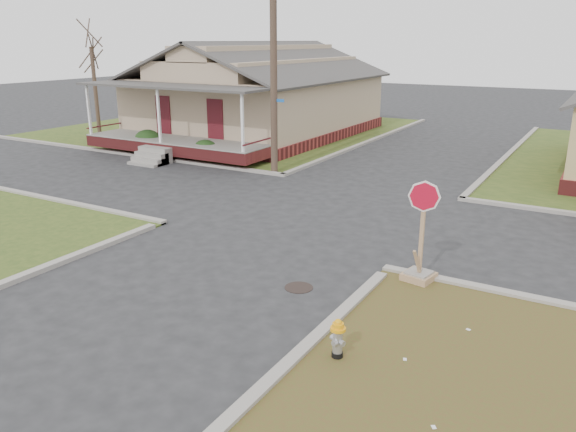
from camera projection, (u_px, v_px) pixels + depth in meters
The scene contains 11 objects.
ground at pixel (232, 262), 14.05m from camera, with size 120.00×120.00×0.00m, color #242426.
verge_far_left at pixel (231, 128), 35.12m from camera, with size 19.00×19.00×0.05m, color #334B1A.
curbs at pixel (322, 211), 18.17m from camera, with size 80.00×40.00×0.12m, color gray, non-canonical shape.
manhole at pixel (299, 288), 12.58m from camera, with size 0.64×0.64×0.01m, color black.
corner_house at pixel (259, 96), 31.92m from camera, with size 10.10×15.50×5.30m.
utility_pole at pixel (274, 57), 22.00m from camera, with size 1.80×0.28×9.00m.
tree_far_left at pixel (96, 92), 31.83m from camera, with size 0.22×0.22×4.90m, color #3D2B23.
fire_hydrant at pixel (338, 336), 9.64m from camera, with size 0.27×0.27×0.73m.
stop_sign at pixel (420, 259), 12.74m from camera, with size 0.67×0.65×2.35m.
hedge_left at pixel (148, 141), 27.20m from camera, with size 1.46×1.20×1.12m, color #173513.
hedge_right at pixel (206, 150), 25.34m from camera, with size 1.33×1.09×1.01m, color #173513.
Camera 1 is at (7.78, -10.58, 5.31)m, focal length 35.00 mm.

